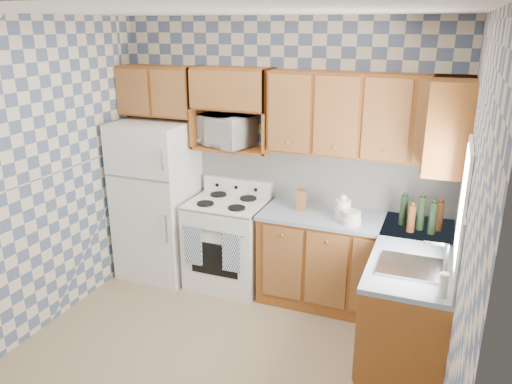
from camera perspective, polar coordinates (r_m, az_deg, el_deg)
floor at (r=4.29m, az=-4.54°, el=-19.07°), size 3.40×3.40×0.00m
back_wall at (r=5.04m, az=3.01°, el=4.03°), size 3.40×0.02×2.70m
right_wall at (r=3.29m, az=22.66°, el=-5.61°), size 0.02×3.20×2.70m
backsplash_back at (r=4.97m, az=7.33°, el=1.87°), size 2.60×0.02×0.56m
backsplash_right at (r=4.09m, az=22.23°, el=-3.15°), size 0.02×1.60×0.56m
refrigerator at (r=5.42m, az=-11.17°, el=-0.89°), size 0.75×0.70×1.68m
stove_body at (r=5.22m, az=-3.22°, el=-5.94°), size 0.76×0.65×0.90m
cooktop at (r=5.05m, az=-3.32°, el=-1.24°), size 0.76×0.65×0.02m
backguard at (r=5.26m, az=-2.09°, el=0.68°), size 0.76×0.08×0.17m
dish_towel_left at (r=5.00m, az=-7.20°, el=-6.17°), size 0.18×0.02×0.39m
dish_towel_right at (r=4.83m, az=-2.83°, el=-6.97°), size 0.18×0.02×0.39m
base_cabinets_back at (r=4.90m, az=10.96°, el=-8.14°), size 1.75×0.60×0.88m
base_cabinets_right at (r=4.41m, az=17.18°, el=-11.91°), size 0.60×1.60×0.88m
countertop_back at (r=4.71m, az=11.29°, el=-3.16°), size 1.77×0.63×0.04m
countertop_right at (r=4.20m, az=17.71°, el=-6.48°), size 0.63×1.60×0.04m
upper_cabinets_back at (r=4.59m, az=12.37°, el=8.55°), size 1.75×0.33×0.74m
upper_cabinets_fridge at (r=5.32m, az=-11.01°, el=11.30°), size 0.82×0.33×0.50m
upper_cabinets_right at (r=4.35m, az=21.26°, el=7.18°), size 0.33×0.70×0.74m
microwave_shelf at (r=5.04m, az=-2.67°, el=5.01°), size 0.80×0.33×0.03m
microwave at (r=5.06m, az=-3.56°, el=7.05°), size 0.65×0.54×0.31m
sink at (r=3.87m, az=17.40°, el=-8.24°), size 0.48×0.40×0.03m
window at (r=3.68m, az=22.60°, el=-1.42°), size 0.02×0.66×0.86m
bottle_0 at (r=4.54m, az=18.33°, el=-2.30°), size 0.07×0.07×0.30m
bottle_1 at (r=4.49m, az=19.54°, el=-2.83°), size 0.07×0.07×0.28m
bottle_2 at (r=4.58m, az=20.21°, el=-2.59°), size 0.07×0.07×0.26m
bottle_3 at (r=4.48m, az=17.33°, el=-2.90°), size 0.07×0.07×0.24m
bottle_4 at (r=4.61m, az=16.51°, el=-2.00°), size 0.07×0.07×0.27m
knife_block at (r=4.80m, az=5.19°, el=-0.90°), size 0.11×0.11×0.20m
electric_kettle at (r=4.64m, az=9.89°, el=-1.96°), size 0.14×0.14×0.18m
food_containers at (r=4.54m, az=10.84°, el=-2.89°), size 0.18×0.18×0.12m
soap_bottle at (r=3.53m, az=20.64°, el=-9.94°), size 0.06×0.06×0.17m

